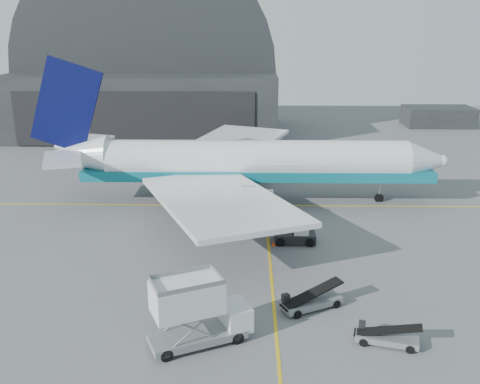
{
  "coord_description": "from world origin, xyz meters",
  "views": [
    {
      "loc": [
        -2.04,
        -41.02,
        21.33
      ],
      "look_at": [
        -2.91,
        11.31,
        4.5
      ],
      "focal_mm": 40.0,
      "sensor_mm": 36.0,
      "label": 1
    }
  ],
  "objects_px": {
    "airliner": "(240,162)",
    "belt_loader_a": "(311,301)",
    "catering_truck": "(196,312)",
    "belt_loader_b": "(386,337)",
    "pushback_tug": "(296,236)"
  },
  "relations": [
    {
      "from": "catering_truck",
      "to": "pushback_tug",
      "type": "bearing_deg",
      "value": 40.79
    },
    {
      "from": "belt_loader_a",
      "to": "belt_loader_b",
      "type": "distance_m",
      "value": 6.64
    },
    {
      "from": "airliner",
      "to": "belt_loader_a",
      "type": "bearing_deg",
      "value": -77.19
    },
    {
      "from": "catering_truck",
      "to": "belt_loader_b",
      "type": "bearing_deg",
      "value": -23.58
    },
    {
      "from": "catering_truck",
      "to": "belt_loader_b",
      "type": "xyz_separation_m",
      "value": [
        13.1,
        0.15,
        -1.92
      ]
    },
    {
      "from": "airliner",
      "to": "belt_loader_a",
      "type": "xyz_separation_m",
      "value": [
        5.89,
        -25.92,
        -4.33
      ]
    },
    {
      "from": "pushback_tug",
      "to": "belt_loader_a",
      "type": "xyz_separation_m",
      "value": [
        0.09,
        -13.02,
        -0.11
      ]
    },
    {
      "from": "pushback_tug",
      "to": "belt_loader_a",
      "type": "height_order",
      "value": "belt_loader_a"
    },
    {
      "from": "airliner",
      "to": "pushback_tug",
      "type": "xyz_separation_m",
      "value": [
        5.8,
        -12.9,
        -4.22
      ]
    },
    {
      "from": "catering_truck",
      "to": "belt_loader_a",
      "type": "relative_size",
      "value": 1.46
    },
    {
      "from": "pushback_tug",
      "to": "belt_loader_b",
      "type": "bearing_deg",
      "value": -73.58
    },
    {
      "from": "belt_loader_a",
      "to": "airliner",
      "type": "bearing_deg",
      "value": 76.47
    },
    {
      "from": "airliner",
      "to": "catering_truck",
      "type": "bearing_deg",
      "value": -94.69
    },
    {
      "from": "airliner",
      "to": "belt_loader_b",
      "type": "relative_size",
      "value": 10.96
    },
    {
      "from": "belt_loader_a",
      "to": "pushback_tug",
      "type": "bearing_deg",
      "value": 64.05
    }
  ]
}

